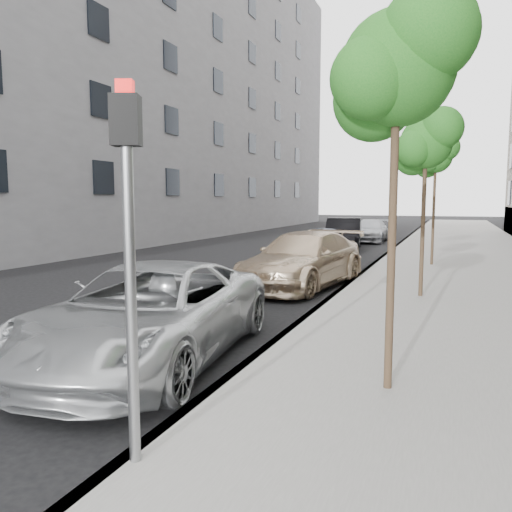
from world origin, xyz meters
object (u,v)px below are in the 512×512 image
Objects in this scene: sedan_black at (343,234)px; tree_far at (437,157)px; sedan_rear at (370,231)px; tree_near at (399,69)px; suv at (303,260)px; tree_mid at (427,143)px; minivan at (150,313)px; signal_pole at (129,231)px; sedan_blue at (321,244)px.

tree_far is at bearing -60.94° from sedan_black.
sedan_black reaches higher than sedan_rear.
sedan_rear is (-3.96, 24.05, -3.34)m from tree_near.
tree_near is 0.87× the size of suv.
suv is (-3.33, 1.02, -3.05)m from tree_mid.
minivan is 1.00× the size of suv.
tree_mid is 7.91m from minivan.
tree_far is (-0.00, 13.00, 0.01)m from tree_near.
tree_near is 6.50m from tree_mid.
tree_mid is at bearing 56.77° from signal_pole.
sedan_blue is 5.09m from sedan_black.
tree_mid is 0.97× the size of tree_far.
tree_near is at bearing -57.30° from suv.
minivan reaches higher than sedan_rear.
minivan is at bearing -89.81° from sedan_rear.
signal_pole is (-1.93, -9.15, -1.62)m from tree_mid.
tree_near is at bearing -90.00° from tree_mid.
suv is (0.30, 7.33, 0.03)m from minivan.
suv is (-1.40, 10.16, -1.43)m from signal_pole.
sedan_blue reaches higher than sedan_rear.
minivan is at bearing -119.91° from tree_mid.
signal_pole is 26.82m from sedan_rear.
sedan_rear is (-0.63, 16.53, -0.12)m from suv.
tree_near reaches higher than signal_pole.
minivan is (-1.70, 2.84, -1.46)m from signal_pole.
tree_far is at bearing 90.00° from tree_near.
sedan_black is at bearing -96.24° from sedan_rear.
signal_pole is 0.62× the size of suv.
sedan_black is 5.31m from sedan_rear.
tree_mid is at bearing 53.95° from minivan.
sedan_blue is at bearing -97.34° from sedan_black.
minivan is at bearing -95.21° from sedan_blue.
sedan_blue is (-1.02, 6.16, -0.07)m from suv.
signal_pole is at bearing -101.90° from tree_mid.
signal_pole is at bearing -89.81° from sedan_blue.
tree_near reaches higher than suv.
tree_far reaches higher than sedan_rear.
minivan is at bearing -105.82° from tree_far.
signal_pole reaches higher than sedan_black.
tree_near is 1.05× the size of tree_mid.
signal_pole is 10.36m from suv.
tree_far is 15.87m from signal_pole.
suv is at bearing -88.41° from sedan_rear.
sedan_black is (-4.48, 12.26, -3.04)m from tree_mid.
tree_mid reaches higher than signal_pole.
suv is 6.24m from sedan_blue.
tree_mid is 0.93× the size of sedan_black.
sedan_blue is at bearing 108.25° from suv.
tree_mid reaches higher than sedan_black.
signal_pole reaches higher than suv.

